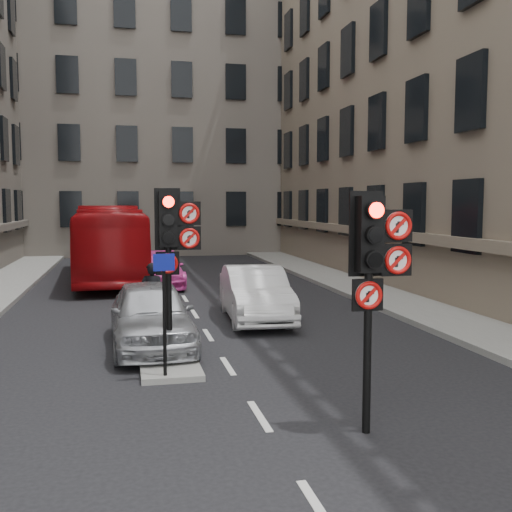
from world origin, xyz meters
name	(u,v)px	position (x,y,z in m)	size (l,w,h in m)	color
ground	(294,471)	(0.00, 0.00, 0.00)	(120.00, 120.00, 0.00)	black
pavement_right	(397,298)	(7.20, 12.00, 0.08)	(3.00, 50.00, 0.16)	gray
centre_island	(170,367)	(-1.20, 5.00, 0.06)	(1.20, 2.00, 0.12)	gray
building_far	(151,112)	(0.00, 38.00, 10.00)	(30.00, 14.00, 20.00)	slate
signal_near	(375,259)	(1.49, 0.99, 2.58)	(0.91, 0.40, 3.58)	black
signal_far	(173,238)	(-1.11, 4.99, 2.70)	(0.91, 0.40, 3.58)	black
car_silver	(151,314)	(-1.48, 7.00, 0.78)	(1.85, 4.60, 1.57)	#A9ABB1
car_white	(255,294)	(1.62, 9.69, 0.78)	(1.64, 4.71, 1.55)	silver
car_pink	(159,270)	(-0.69, 17.44, 0.67)	(1.87, 4.60, 1.33)	#DE41A5
bus_red	(108,243)	(-2.79, 20.14, 1.64)	(2.75, 11.74, 3.27)	maroon
motorcycle	(253,301)	(1.61, 9.97, 0.51)	(0.48, 1.70, 1.02)	black
motorcyclist	(152,295)	(-1.35, 9.45, 0.88)	(0.64, 0.42, 1.76)	black
info_sign	(164,297)	(-1.35, 4.18, 1.63)	(0.40, 0.13, 2.33)	black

